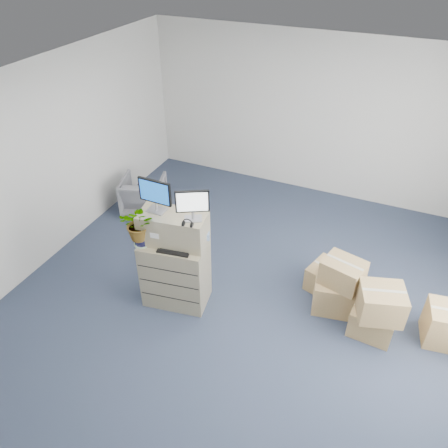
{
  "coord_description": "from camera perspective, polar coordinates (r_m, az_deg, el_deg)",
  "views": [
    {
      "loc": [
        1.46,
        -3.67,
        4.26
      ],
      "look_at": [
        -0.33,
        0.4,
        1.08
      ],
      "focal_mm": 35.0,
      "sensor_mm": 36.0,
      "label": 1
    }
  ],
  "objects": [
    {
      "name": "filing_cabinet_lower",
      "position": [
        5.7,
        -6.33,
        -6.29
      ],
      "size": [
        0.88,
        0.62,
        0.95
      ],
      "primitive_type": "cube",
      "rotation": [
        0.0,
        0.0,
        0.16
      ],
      "color": "tan",
      "rests_on": "ground"
    },
    {
      "name": "filing_cabinet_upper",
      "position": [
        5.31,
        -6.64,
        -0.52
      ],
      "size": [
        0.87,
        0.53,
        0.41
      ],
      "primitive_type": "cube",
      "rotation": [
        0.0,
        0.0,
        0.16
      ],
      "color": "tan",
      "rests_on": "filing_cabinet_lower"
    },
    {
      "name": "office_chair",
      "position": [
        7.6,
        -10.47,
        4.0
      ],
      "size": [
        0.85,
        0.82,
        0.7
      ],
      "primitive_type": "imported",
      "rotation": [
        0.0,
        0.0,
        3.45
      ],
      "color": "#59595E",
      "rests_on": "ground"
    },
    {
      "name": "tissue_box",
      "position": [
        5.35,
        -3.11,
        -1.54
      ],
      "size": [
        0.25,
        0.2,
        0.08
      ],
      "primitive_type": "cube",
      "rotation": [
        0.0,
        0.0,
        0.45
      ],
      "color": "#3A6EC7",
      "rests_on": "external_drive"
    },
    {
      "name": "headphones",
      "position": [
        4.97,
        -4.78,
        0.11
      ],
      "size": [
        0.12,
        0.03,
        0.12
      ],
      "primitive_type": "torus",
      "rotation": [
        1.57,
        0.0,
        0.16
      ],
      "color": "black",
      "rests_on": "filing_cabinet_upper"
    },
    {
      "name": "wall_back",
      "position": [
        7.86,
        11.8,
        13.51
      ],
      "size": [
        6.0,
        0.02,
        2.8
      ],
      "primitive_type": "cube",
      "color": "beige",
      "rests_on": "ground"
    },
    {
      "name": "monitor_left",
      "position": [
        5.15,
        -9.0,
        3.89
      ],
      "size": [
        0.43,
        0.17,
        0.42
      ],
      "rotation": [
        0.0,
        0.0,
        -0.02
      ],
      "color": "#99999E",
      "rests_on": "filing_cabinet_upper"
    },
    {
      "name": "monitor_right",
      "position": [
        4.96,
        -4.16,
        2.66
      ],
      "size": [
        0.36,
        0.23,
        0.38
      ],
      "rotation": [
        0.0,
        0.0,
        0.49
      ],
      "color": "#99999E",
      "rests_on": "filing_cabinet_upper"
    },
    {
      "name": "ground",
      "position": [
        5.81,
        1.45,
        -11.61
      ],
      "size": [
        7.0,
        7.0,
        0.0
      ],
      "primitive_type": "plane",
      "color": "#273346",
      "rests_on": "ground"
    },
    {
      "name": "mouse",
      "position": [
        5.21,
        -3.83,
        -3.8
      ],
      "size": [
        0.09,
        0.06,
        0.03
      ],
      "primitive_type": "ellipsoid",
      "rotation": [
        0.0,
        0.0,
        0.14
      ],
      "color": "silver",
      "rests_on": "filing_cabinet_lower"
    },
    {
      "name": "keyboard",
      "position": [
        5.28,
        -6.53,
        -3.44
      ],
      "size": [
        0.42,
        0.23,
        0.02
      ],
      "primitive_type": "cube",
      "rotation": [
        0.0,
        0.0,
        0.17
      ],
      "color": "black",
      "rests_on": "filing_cabinet_lower"
    },
    {
      "name": "phone_dock",
      "position": [
        5.43,
        -7.2,
        -1.84
      ],
      "size": [
        0.06,
        0.05,
        0.11
      ],
      "rotation": [
        0.0,
        0.0,
        0.16
      ],
      "color": "silver",
      "rests_on": "filing_cabinet_lower"
    },
    {
      "name": "external_drive",
      "position": [
        5.41,
        -2.98,
        -1.9
      ],
      "size": [
        0.18,
        0.14,
        0.05
      ],
      "primitive_type": "cube",
      "rotation": [
        0.0,
        0.0,
        -0.1
      ],
      "color": "black",
      "rests_on": "filing_cabinet_lower"
    },
    {
      "name": "cardboard_boxes",
      "position": [
        5.84,
        19.21,
        -9.59
      ],
      "size": [
        2.28,
        1.2,
        0.79
      ],
      "color": "#9A774A",
      "rests_on": "ground"
    },
    {
      "name": "potted_plant",
      "position": [
        5.3,
        -10.94,
        -0.45
      ],
      "size": [
        0.48,
        0.51,
        0.44
      ],
      "rotation": [
        0.0,
        0.0,
        0.16
      ],
      "color": "#AAC8A1",
      "rests_on": "filing_cabinet_lower"
    },
    {
      "name": "water_bottle",
      "position": [
        5.35,
        -5.89,
        -1.36
      ],
      "size": [
        0.06,
        0.06,
        0.22
      ],
      "primitive_type": "cylinder",
      "color": "#95989D",
      "rests_on": "filing_cabinet_lower"
    }
  ]
}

